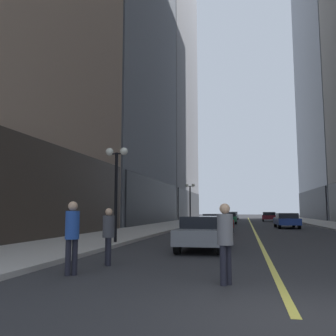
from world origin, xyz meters
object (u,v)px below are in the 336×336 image
car_green (229,218)px  street_lamp_left_near (116,173)px  street_lamp_left_far (190,194)px  car_grey (203,231)px  car_blue (287,220)px  pedestrian_in_blue_hoodie (72,232)px  car_red (218,223)px  pedestrian_with_orange_bag (108,232)px  car_maroon (269,216)px  car_white (233,215)px  pedestrian_in_grey_suit (225,237)px

car_green → street_lamp_left_near: (-3.95, -27.36, 2.54)m
street_lamp_left_near → street_lamp_left_far: size_ratio=1.00×
car_green → car_grey: bearing=-89.8°
car_blue → pedestrian_in_blue_hoodie: pedestrian_in_blue_hoodie is taller
car_red → pedestrian_with_orange_bag: 14.71m
car_maroon → car_white: same height
car_green → pedestrian_in_blue_hoodie: bearing=-93.9°
car_grey → car_maroon: (5.05, 39.01, 0.00)m
car_grey → car_blue: bearing=74.6°
car_grey → car_white: (-0.28, 45.95, 0.00)m
car_grey → car_red: (-0.15, 9.94, 0.00)m
car_green → pedestrian_with_orange_bag: size_ratio=2.59×
pedestrian_with_orange_bag → pedestrian_in_grey_suit: size_ratio=0.95×
car_blue → car_green: size_ratio=1.10×
car_red → car_white: bearing=90.2°
car_white → car_green: bearing=-89.5°
car_green → street_lamp_left_far: bearing=-131.5°
pedestrian_in_blue_hoodie → pedestrian_in_grey_suit: size_ratio=1.04×
car_white → street_lamp_left_far: (-3.79, -22.06, 2.54)m
pedestrian_in_grey_suit → street_lamp_left_far: 31.07m
car_red → car_blue: (5.42, 9.17, 0.00)m
car_red → pedestrian_in_blue_hoodie: 16.39m
car_maroon → street_lamp_left_near: (-9.12, -38.00, 2.54)m
pedestrian_with_orange_bag → street_lamp_left_near: (-1.87, 5.63, 2.32)m
car_maroon → pedestrian_in_grey_suit: bearing=-94.8°
car_grey → pedestrian_with_orange_bag: size_ratio=2.72×
pedestrian_in_blue_hoodie → car_maroon: bearing=80.5°
car_grey → car_red: size_ratio=0.97×
car_red → street_lamp_left_near: 10.08m
car_grey → street_lamp_left_far: street_lamp_left_far is taller
car_grey → street_lamp_left_near: street_lamp_left_near is taller
car_red → pedestrian_in_grey_suit: (1.37, -16.58, 0.27)m
car_red → street_lamp_left_near: (-3.92, -8.93, 2.54)m
car_maroon → car_white: size_ratio=0.90×
street_lamp_left_far → car_blue: bearing=-27.1°
car_green → pedestrian_in_blue_hoodie: pedestrian_in_blue_hoodie is taller
pedestrian_with_orange_bag → street_lamp_left_near: street_lamp_left_near is taller
car_white → pedestrian_in_blue_hoodie: size_ratio=2.62×
car_blue → pedestrian_in_blue_hoodie: 26.55m
car_red → pedestrian_in_blue_hoodie: (-2.34, -16.22, 0.32)m
car_green → street_lamp_left_far: 6.49m
car_green → street_lamp_left_near: street_lamp_left_near is taller
street_lamp_left_near → street_lamp_left_far: 22.89m
car_red → street_lamp_left_far: street_lamp_left_far is taller
car_blue → street_lamp_left_near: bearing=-117.3°
pedestrian_in_blue_hoodie → car_red: bearing=81.8°
car_grey → car_green: bearing=90.2°
car_maroon → car_white: (-5.32, 6.94, 0.00)m
car_maroon → pedestrian_in_blue_hoodie: bearing=-99.5°
car_maroon → car_green: bearing=-115.9°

